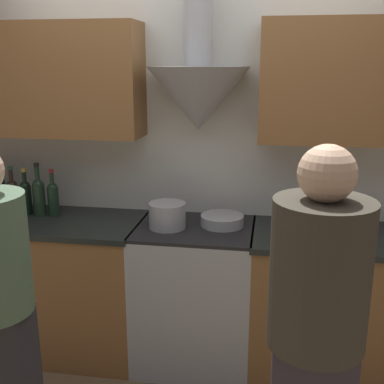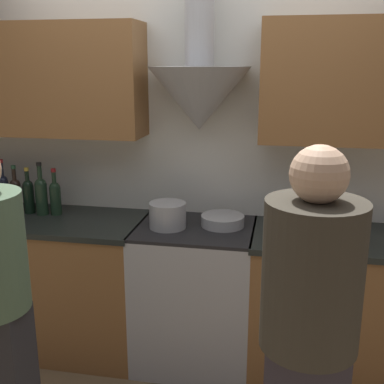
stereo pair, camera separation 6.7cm
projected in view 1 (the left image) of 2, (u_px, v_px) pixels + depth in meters
The scene contains 14 objects.
wall_back at pixel (185, 132), 3.09m from camera, with size 8.40×0.62×2.60m.
counter_left at pixel (31, 282), 3.27m from camera, with size 1.56×0.62×0.93m.
counter_right at pixel (326, 305), 2.96m from camera, with size 0.94×0.62×0.93m.
stove_range at pixel (195, 294), 3.09m from camera, with size 0.73×0.60×0.93m.
wine_bottle_5 at pixel (0, 192), 3.21m from camera, with size 0.07×0.07×0.36m.
wine_bottle_6 at pixel (13, 195), 3.21m from camera, with size 0.07×0.07×0.32m.
wine_bottle_7 at pixel (26, 195), 3.19m from camera, with size 0.07×0.07×0.31m.
wine_bottle_8 at pixel (39, 195), 3.16m from camera, with size 0.08×0.08×0.35m.
wine_bottle_9 at pixel (53, 197), 3.16m from camera, with size 0.07×0.07×0.31m.
stock_pot at pixel (167, 215), 2.94m from camera, with size 0.23×0.23×0.16m.
mixing_bowl at pixel (222, 220), 2.99m from camera, with size 0.27×0.27×0.07m.
orange_fruit at pixel (361, 236), 2.70m from camera, with size 0.07×0.07×0.07m.
saucepan at pixel (333, 219), 2.99m from camera, with size 0.16×0.16×0.08m.
person_foreground_right at pixel (314, 346), 1.75m from camera, with size 0.35×0.35×1.65m.
Camera 1 is at (0.45, -2.41, 1.91)m, focal length 45.00 mm.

